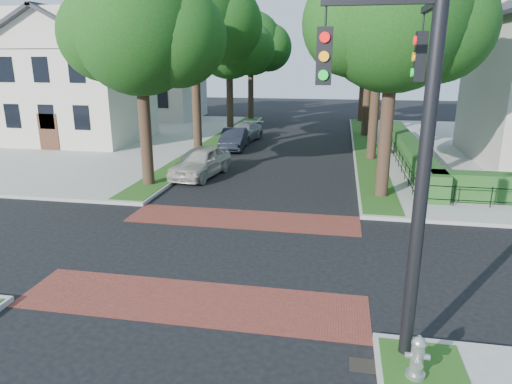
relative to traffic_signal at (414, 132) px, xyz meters
The scene contains 24 objects.
ground 8.09m from the traffic_signal, 137.91° to the left, with size 120.00×120.00×0.00m, color black.
sidewalk_nw 34.12m from the traffic_signal, 136.17° to the left, with size 30.00×30.00×0.15m, color gray.
crosswalk_far 10.20m from the traffic_signal, 122.69° to the left, with size 9.00×2.20×0.01m, color maroon.
crosswalk_near 6.89m from the traffic_signal, 166.05° to the left, with size 9.00×2.20×0.01m, color maroon.
storm_drain 4.77m from the traffic_signal, 135.00° to the right, with size 0.65×0.45×0.01m, color black.
grass_strip_ne 23.95m from the traffic_signal, 88.75° to the left, with size 1.60×29.80×0.02m, color #1C4D16.
grass_strip_nw 26.06m from the traffic_signal, 113.63° to the left, with size 1.60×29.80×0.02m, color #1C4D16.
tree_right_near 12.03m from the traffic_signal, 86.47° to the left, with size 7.75×6.67×10.66m.
tree_right_mid 19.95m from the traffic_signal, 87.89° to the left, with size 8.25×7.09×11.22m.
tree_right_far 28.73m from the traffic_signal, 88.57° to the left, with size 7.25×6.23×9.74m.
tree_right_back 37.74m from the traffic_signal, 88.91° to the left, with size 7.50×6.45×10.20m.
tree_left_near 15.74m from the traffic_signal, 131.45° to the left, with size 7.50×6.45×10.20m.
tree_left_mid 22.48m from the traffic_signal, 117.60° to the left, with size 8.00×6.88×11.48m.
tree_left_far 30.52m from the traffic_signal, 109.77° to the left, with size 7.00×6.02×9.86m.
tree_left_back 39.12m from the traffic_signal, 105.27° to the left, with size 7.75×6.66×10.44m.
hedge_main_road 20.01m from the traffic_signal, 81.75° to the left, with size 1.00×18.00×1.20m, color #18451A.
fence_main_road 19.95m from the traffic_signal, 84.08° to the left, with size 0.06×18.00×0.90m, color black, non-canonical shape.
house_left_near 30.29m from the traffic_signal, 132.28° to the left, with size 10.00×9.00×10.14m.
house_left_far 41.72m from the traffic_signal, 119.24° to the left, with size 10.00×9.00×10.14m.
traffic_signal is the anchor object (origin of this frame).
parked_car_front 16.70m from the traffic_signal, 121.52° to the left, with size 1.88×4.67×1.59m, color #B8B3A6.
parked_car_middle 23.49m from the traffic_signal, 111.50° to the left, with size 1.52×4.35×1.43m, color black.
parked_car_rear 26.55m from the traffic_signal, 108.87° to the left, with size 1.90×4.66×1.35m, color slate.
fire_hydrant 4.25m from the traffic_signal, 71.89° to the right, with size 0.47×0.48×0.90m.
Camera 1 is at (3.54, -13.19, 6.01)m, focal length 32.00 mm.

